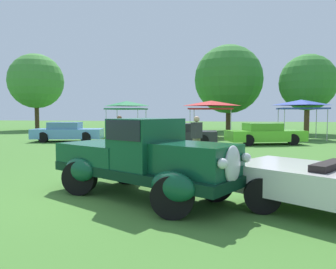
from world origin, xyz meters
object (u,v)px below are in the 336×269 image
show_car_lime (265,134)px  feature_pickup_truck (144,157)px  spectator_far_side (120,133)px  canopy_tent_right_field (302,104)px  show_car_skyblue (67,132)px  show_car_charcoal (182,134)px  canopy_tent_left_field (127,105)px  canopy_tent_center_field (211,104)px  spectator_near_truck (197,137)px

show_car_lime → feature_pickup_truck: bearing=-107.2°
show_car_lime → spectator_far_side: spectator_far_side is taller
show_car_lime → canopy_tent_right_field: 5.54m
show_car_lime → spectator_far_side: size_ratio=2.75×
show_car_skyblue → canopy_tent_right_field: canopy_tent_right_field is taller
show_car_lime → show_car_charcoal: bearing=-164.7°
show_car_lime → canopy_tent_right_field: canopy_tent_right_field is taller
canopy_tent_left_field → show_car_charcoal: bearing=-49.5°
feature_pickup_truck → canopy_tent_center_field: (0.58, 17.55, 1.56)m
feature_pickup_truck → canopy_tent_left_field: size_ratio=1.67×
show_car_skyblue → spectator_near_truck: (8.80, -6.76, 0.31)m
feature_pickup_truck → canopy_tent_center_field: bearing=88.1°
show_car_charcoal → canopy_tent_left_field: 8.11m
spectator_near_truck → canopy_tent_right_field: 13.06m
feature_pickup_truck → spectator_far_side: 7.98m
spectator_near_truck → canopy_tent_left_field: size_ratio=0.62×
spectator_near_truck → feature_pickup_truck: bearing=-96.5°
feature_pickup_truck → spectator_near_truck: (0.62, 5.44, 0.05)m
feature_pickup_truck → show_car_lime: 13.10m
show_car_charcoal → canopy_tent_left_field: bearing=130.5°
spectator_near_truck → canopy_tent_left_field: (-6.49, 11.82, 1.51)m
spectator_far_side → canopy_tent_right_field: size_ratio=0.58×
show_car_lime → canopy_tent_left_field: canopy_tent_left_field is taller
spectator_far_side → show_car_lime: bearing=36.5°
canopy_tent_center_field → canopy_tent_right_field: 6.21m
show_car_skyblue → spectator_far_side: size_ratio=2.68×
show_car_skyblue → spectator_near_truck: spectator_near_truck is taller
feature_pickup_truck → spectator_near_truck: feature_pickup_truck is taller
show_car_skyblue → spectator_near_truck: bearing=-37.5°
spectator_far_side → feature_pickup_truck: bearing=-67.4°
show_car_lime → canopy_tent_center_field: bearing=123.2°
show_car_charcoal → show_car_lime: same height
show_car_skyblue → canopy_tent_center_field: bearing=31.4°
spectator_far_side → canopy_tent_right_field: bearing=44.0°
spectator_far_side → canopy_tent_left_field: canopy_tent_left_field is taller
show_car_charcoal → show_car_lime: 4.78m
feature_pickup_truck → show_car_lime: bearing=72.8°
canopy_tent_right_field → canopy_tent_left_field: bearing=178.3°
feature_pickup_truck → canopy_tent_right_field: 18.24m
show_car_charcoal → spectator_far_side: size_ratio=2.33×
feature_pickup_truck → show_car_skyblue: feature_pickup_truck is taller
feature_pickup_truck → show_car_charcoal: feature_pickup_truck is taller
spectator_far_side → canopy_tent_center_field: size_ratio=0.53×
spectator_near_truck → show_car_charcoal: bearing=103.2°
spectator_near_truck → spectator_far_side: size_ratio=1.00×
show_car_charcoal → canopy_tent_right_field: canopy_tent_right_field is taller
feature_pickup_truck → canopy_tent_right_field: (6.76, 16.87, 1.56)m
spectator_near_truck → canopy_tent_center_field: bearing=90.2°
show_car_skyblue → spectator_far_side: spectator_far_side is taller
show_car_charcoal → canopy_tent_right_field: (7.50, 5.63, 1.82)m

